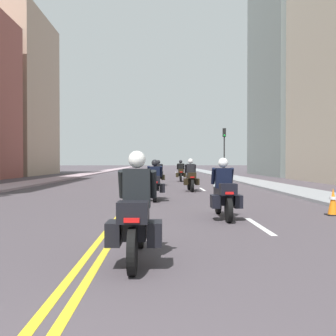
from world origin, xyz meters
The scene contains 17 objects.
ground_plane centered at (0.00, 48.00, 0.00)m, with size 264.00×264.00×0.00m, color #463F45.
sidewalk_left centered at (-7.70, 48.00, 0.06)m, with size 2.22×144.00×0.12m, color #A98F99.
sidewalk_right centered at (7.70, 48.00, 0.06)m, with size 2.22×144.00×0.12m, color gray.
centreline_yellow_inner centered at (-0.12, 48.00, 0.00)m, with size 0.12×132.00×0.01m, color yellow.
centreline_yellow_outer centered at (0.12, 48.00, 0.00)m, with size 0.12×132.00×0.01m, color yellow.
lane_dashes_white centered at (3.29, 29.00, 0.00)m, with size 0.14×56.40×0.01m.
building_left_2 centered at (-17.08, 44.11, 9.13)m, with size 9.82×12.40×18.25m.
building_right_2 centered at (16.53, 41.82, 11.33)m, with size 8.72×13.85×22.67m.
motorcycle_0 centered at (0.67, 4.86, 0.67)m, with size 0.77×2.25×1.64m.
motorcycle_1 centered at (2.67, 9.17, 0.65)m, with size 0.76×2.25×1.58m.
motorcycle_2 centered at (0.81, 14.00, 0.63)m, with size 0.76×2.22×1.57m.
motorcycle_3 centered at (2.57, 18.77, 0.65)m, with size 0.77×2.25×1.65m.
motorcycle_4 centered at (0.90, 23.70, 0.67)m, with size 0.78×2.29×1.61m.
motorcycle_5 centered at (2.58, 28.59, 0.67)m, with size 0.77×2.24×1.64m.
motorcycle_6 centered at (0.87, 33.85, 0.64)m, with size 0.78×2.11×1.58m.
traffic_cone_0 centered at (5.78, 9.73, 0.37)m, with size 0.35×0.35×0.75m.
traffic_light_far centered at (6.98, 35.14, 3.19)m, with size 0.28×0.38×4.63m.
Camera 1 is at (1.02, -0.81, 1.47)m, focal length 41.41 mm.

